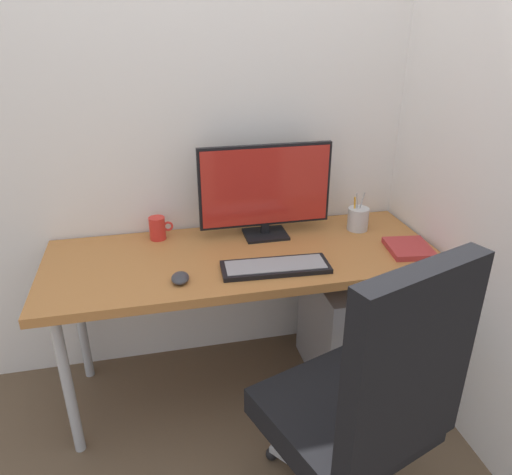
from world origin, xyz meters
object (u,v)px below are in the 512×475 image
(office_chair, at_px, (366,403))
(filing_cabinet, at_px, (353,325))
(coffee_mug, at_px, (158,228))
(notebook, at_px, (409,248))
(mouse, at_px, (180,278))
(keyboard, at_px, (275,267))
(pen_holder, at_px, (358,219))
(monitor, at_px, (265,189))

(office_chair, bearing_deg, filing_cabinet, 67.94)
(coffee_mug, bearing_deg, notebook, -19.18)
(filing_cabinet, distance_m, mouse, 0.95)
(keyboard, height_order, mouse, mouse)
(filing_cabinet, relative_size, mouse, 5.69)
(office_chair, height_order, keyboard, office_chair)
(filing_cabinet, height_order, mouse, mouse)
(coffee_mug, bearing_deg, mouse, -81.08)
(keyboard, xyz_separation_m, notebook, (0.60, 0.03, 0.00))
(mouse, xyz_separation_m, pen_holder, (0.86, 0.31, 0.04))
(keyboard, xyz_separation_m, mouse, (-0.38, -0.01, 0.00))
(pen_holder, bearing_deg, coffee_mug, 173.83)
(notebook, bearing_deg, office_chair, -118.41)
(mouse, bearing_deg, office_chair, -42.25)
(monitor, bearing_deg, filing_cabinet, -24.48)
(office_chair, xyz_separation_m, keyboard, (-0.13, 0.61, 0.17))
(pen_holder, bearing_deg, monitor, 175.23)
(coffee_mug, bearing_deg, monitor, -7.43)
(filing_cabinet, distance_m, keyboard, 0.64)
(keyboard, distance_m, coffee_mug, 0.59)
(monitor, height_order, notebook, monitor)
(pen_holder, bearing_deg, office_chair, -111.13)
(keyboard, distance_m, pen_holder, 0.56)
(mouse, distance_m, coffee_mug, 0.42)
(filing_cabinet, height_order, keyboard, keyboard)
(filing_cabinet, bearing_deg, office_chair, -112.06)
(filing_cabinet, xyz_separation_m, keyboard, (-0.44, -0.15, 0.45))
(mouse, relative_size, coffee_mug, 0.87)
(filing_cabinet, xyz_separation_m, notebook, (0.16, -0.12, 0.45))
(monitor, height_order, pen_holder, monitor)
(office_chair, distance_m, pen_holder, 0.99)
(pen_holder, relative_size, notebook, 0.92)
(notebook, bearing_deg, filing_cabinet, 152.10)
(mouse, bearing_deg, coffee_mug, 106.34)
(monitor, height_order, mouse, monitor)
(pen_holder, xyz_separation_m, notebook, (0.12, -0.26, -0.04))
(office_chair, relative_size, coffee_mug, 10.06)
(filing_cabinet, bearing_deg, monitor, 155.52)
(mouse, distance_m, notebook, 0.98)
(notebook, distance_m, coffee_mug, 1.11)
(office_chair, relative_size, keyboard, 2.46)
(office_chair, height_order, filing_cabinet, office_chair)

